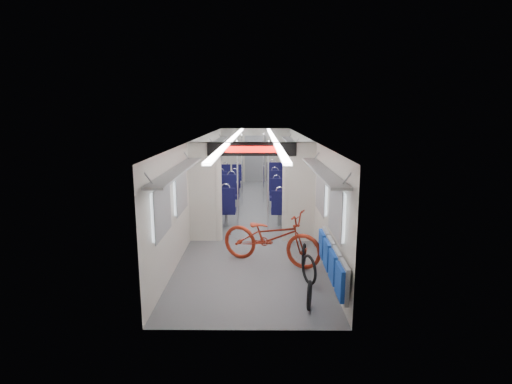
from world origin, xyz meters
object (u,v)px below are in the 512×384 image
bike_hoop_c (304,257)px  stanchion_far_right (264,168)px  bike_hoop_a (309,297)px  seat_bay_far_right (280,179)px  bike_hoop_b (309,271)px  stanchion_near_left (238,186)px  bicycle (271,237)px  seat_bay_far_left (230,179)px  flip_bench (332,261)px  stanchion_near_right (268,187)px  seat_bay_near_left (221,197)px  stanchion_far_left (242,170)px  seat_bay_near_right (286,199)px

bike_hoop_c → stanchion_far_right: stanchion_far_right is taller
bike_hoop_a → seat_bay_far_right: 8.75m
bike_hoop_b → stanchion_near_left: 3.67m
bicycle → seat_bay_far_left: (-1.34, 7.13, -0.02)m
bicycle → flip_bench: size_ratio=0.97×
stanchion_near_right → bicycle: bearing=-89.6°
bike_hoop_a → seat_bay_near_left: (-1.87, 5.53, 0.37)m
bicycle → bike_hoop_a: size_ratio=4.49×
bicycle → stanchion_near_left: 2.48m
stanchion_near_right → stanchion_far_left: bearing=104.5°
stanchion_far_right → bike_hoop_c: bearing=-82.8°
stanchion_near_left → seat_bay_near_left: bearing=112.7°
flip_bench → seat_bay_near_left: 5.49m
bike_hoop_c → seat_bay_near_left: size_ratio=0.21×
seat_bay_near_right → stanchion_near_right: size_ratio=0.89×
seat_bay_near_right → bicycle: bearing=-98.7°
bicycle → stanchion_far_left: bearing=32.5°
flip_bench → bike_hoop_b: flip_bench is taller
bike_hoop_c → stanchion_near_right: bearing=105.7°
seat_bay_near_right → stanchion_far_right: (-0.62, 2.06, 0.61)m
bicycle → bike_hoop_c: size_ratio=4.32×
bicycle → seat_bay_near_left: bearing=44.0°
seat_bay_near_right → seat_bay_far_left: size_ratio=1.07×
bike_hoop_c → stanchion_far_right: bearing=97.2°
seat_bay_near_right → seat_bay_near_left: bearing=175.7°
bike_hoop_b → seat_bay_near_right: (-0.10, 4.47, 0.30)m
seat_bay_near_right → seat_bay_far_right: size_ratio=0.90×
bicycle → bike_hoop_a: bearing=-140.8°
bicycle → seat_bay_near_left: seat_bay_near_left is taller
seat_bay_far_right → seat_bay_near_left: bearing=-120.2°
seat_bay_near_right → stanchion_near_left: stanchion_near_left is taller
bike_hoop_c → seat_bay_near_right: seat_bay_near_right is taller
bike_hoop_b → seat_bay_near_left: (-1.97, 4.61, 0.33)m
seat_bay_near_right → seat_bay_far_left: 4.10m
seat_bay_far_left → stanchion_far_left: size_ratio=0.84×
bike_hoop_b → stanchion_near_left: stanchion_near_left is taller
bike_hoop_b → bike_hoop_c: bearing=90.3°
flip_bench → seat_bay_near_right: (-0.42, 4.85, -0.04)m
flip_bench → seat_bay_far_right: 8.22m
stanchion_far_left → seat_bay_far_right: bearing=53.5°
flip_bench → stanchion_near_right: bearing=105.6°
stanchion_far_right → bicycle: bearing=-89.1°
bicycle → seat_bay_far_right: 6.85m
seat_bay_far_left → bike_hoop_b: bearing=-76.4°
seat_bay_near_right → stanchion_near_right: 1.61m
flip_bench → seat_bay_near_left: seat_bay_near_left is taller
stanchion_near_left → bicycle: bearing=-71.2°
seat_bay_near_left → stanchion_far_left: (0.55, 1.44, 0.58)m
seat_bay_far_right → stanchion_near_right: size_ratio=1.00×
seat_bay_far_right → stanchion_far_left: bearing=-126.5°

